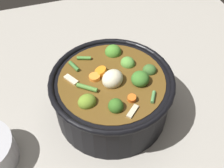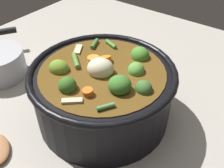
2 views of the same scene
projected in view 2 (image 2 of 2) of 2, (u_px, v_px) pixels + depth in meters
name	position (u px, v px, depth m)	size (l,w,h in m)	color
ground_plane	(104.00, 114.00, 0.57)	(1.10, 1.10, 0.00)	#9E998E
cooking_pot	(103.00, 92.00, 0.53)	(0.29, 0.29, 0.15)	black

